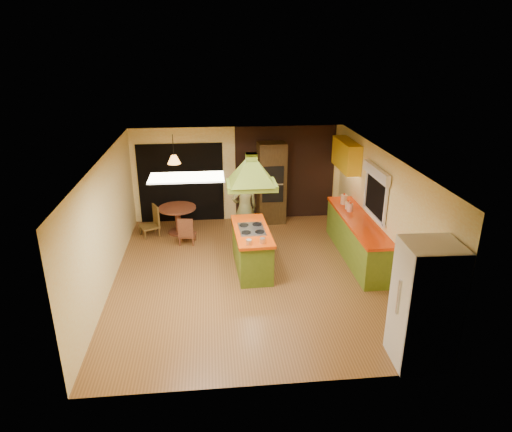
{
  "coord_description": "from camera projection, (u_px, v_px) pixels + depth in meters",
  "views": [
    {
      "loc": [
        -0.7,
        -8.36,
        4.56
      ],
      "look_at": [
        0.19,
        0.4,
        1.15
      ],
      "focal_mm": 32.0,
      "sensor_mm": 36.0,
      "label": 1
    }
  ],
  "objects": [
    {
      "name": "canister_small",
      "position": [
        348.0,
        205.0,
        10.48
      ],
      "size": [
        0.17,
        0.17,
        0.18
      ],
      "primitive_type": "cylinder",
      "rotation": [
        0.0,
        0.0,
        -0.42
      ],
      "color": "beige",
      "rests_on": "right_counter"
    },
    {
      "name": "man",
      "position": [
        245.0,
        209.0,
        10.58
      ],
      "size": [
        0.77,
        0.64,
        1.79
      ],
      "primitive_type": "imported",
      "rotation": [
        0.0,
        0.0,
        3.52
      ],
      "color": "brown",
      "rests_on": "ground"
    },
    {
      "name": "room_walls",
      "position": [
        249.0,
        219.0,
        9.01
      ],
      "size": [
        5.5,
        6.5,
        6.5
      ],
      "color": "#FFF3B6",
      "rests_on": "ground"
    },
    {
      "name": "fluor_panel",
      "position": [
        187.0,
        177.0,
        7.35
      ],
      "size": [
        1.2,
        0.6,
        0.03
      ],
      "primitive_type": "cube",
      "color": "white",
      "rests_on": "ceiling_plane"
    },
    {
      "name": "window_right",
      "position": [
        376.0,
        184.0,
        9.45
      ],
      "size": [
        0.12,
        1.35,
        1.06
      ],
      "color": "black",
      "rests_on": "room_walls"
    },
    {
      "name": "right_counter",
      "position": [
        357.0,
        238.0,
        10.08
      ],
      "size": [
        0.62,
        3.05,
        0.92
      ],
      "color": "olive",
      "rests_on": "ground"
    },
    {
      "name": "dining_table",
      "position": [
        178.0,
        215.0,
        11.35
      ],
      "size": [
        0.92,
        0.92,
        0.7
      ],
      "rotation": [
        0.0,
        0.0,
        0.15
      ],
      "color": "brown",
      "rests_on": "ground"
    },
    {
      "name": "chair_near",
      "position": [
        187.0,
        230.0,
        10.82
      ],
      "size": [
        0.43,
        0.43,
        0.69
      ],
      "primitive_type": null,
      "rotation": [
        0.0,
        0.0,
        3.0
      ],
      "color": "brown",
      "rests_on": "ground"
    },
    {
      "name": "chair_left",
      "position": [
        149.0,
        221.0,
        11.23
      ],
      "size": [
        0.56,
        0.56,
        0.76
      ],
      "primitive_type": null,
      "rotation": [
        0.0,
        0.0,
        -1.13
      ],
      "color": "brown",
      "rests_on": "ground"
    },
    {
      "name": "nook_opening",
      "position": [
        181.0,
        183.0,
        11.94
      ],
      "size": [
        2.2,
        0.03,
        2.1
      ],
      "primitive_type": "cube",
      "color": "black",
      "rests_on": "ground"
    },
    {
      "name": "kitchen_island",
      "position": [
        252.0,
        249.0,
        9.59
      ],
      "size": [
        0.79,
        1.81,
        0.91
      ],
      "rotation": [
        0.0,
        0.0,
        0.04
      ],
      "color": "#566F1B",
      "rests_on": "ground"
    },
    {
      "name": "upper_cabinets",
      "position": [
        346.0,
        155.0,
        11.04
      ],
      "size": [
        0.34,
        1.4,
        0.7
      ],
      "primitive_type": "cube",
      "color": "yellow",
      "rests_on": "room_walls"
    },
    {
      "name": "pendant_lamp",
      "position": [
        174.0,
        159.0,
        10.84
      ],
      "size": [
        0.39,
        0.39,
        0.2
      ],
      "primitive_type": "cone",
      "rotation": [
        0.0,
        0.0,
        -0.3
      ],
      "color": "#FF9E3F",
      "rests_on": "ceiling_plane"
    },
    {
      "name": "canister_medium",
      "position": [
        350.0,
        207.0,
        10.33
      ],
      "size": [
        0.16,
        0.16,
        0.18
      ],
      "primitive_type": "cylinder",
      "rotation": [
        0.0,
        0.0,
        -0.22
      ],
      "color": "#F9E0C8",
      "rests_on": "right_counter"
    },
    {
      "name": "brick_panel",
      "position": [
        285.0,
        173.0,
        12.13
      ],
      "size": [
        2.64,
        0.03,
        2.5
      ],
      "primitive_type": "cube",
      "color": "#381E14",
      "rests_on": "ground"
    },
    {
      "name": "wall_oven",
      "position": [
        271.0,
        183.0,
        11.89
      ],
      "size": [
        0.74,
        0.64,
        2.14
      ],
      "rotation": [
        0.0,
        0.0,
        0.06
      ],
      "color": "#422E15",
      "rests_on": "ground"
    },
    {
      "name": "range_hood",
      "position": [
        251.0,
        166.0,
        8.94
      ],
      "size": [
        0.99,
        0.72,
        0.79
      ],
      "rotation": [
        0.0,
        0.0,
        0.01
      ],
      "color": "#5F761D",
      "rests_on": "ceiling_plane"
    },
    {
      "name": "ground",
      "position": [
        249.0,
        275.0,
        9.46
      ],
      "size": [
        6.5,
        6.5,
        0.0
      ],
      "primitive_type": "plane",
      "color": "brown",
      "rests_on": "ground"
    },
    {
      "name": "canister_large",
      "position": [
        344.0,
        199.0,
        10.78
      ],
      "size": [
        0.18,
        0.18,
        0.22
      ],
      "primitive_type": "cylinder",
      "rotation": [
        0.0,
        0.0,
        0.2
      ],
      "color": "beige",
      "rests_on": "right_counter"
    },
    {
      "name": "ceiling_plane",
      "position": [
        248.0,
        157.0,
        8.56
      ],
      "size": [
        6.5,
        6.5,
        0.0
      ],
      "primitive_type": "plane",
      "rotation": [
        3.14,
        0.0,
        0.0
      ],
      "color": "silver",
      "rests_on": "room_walls"
    },
    {
      "name": "refrigerator",
      "position": [
        425.0,
        305.0,
        6.62
      ],
      "size": [
        0.82,
        0.78,
        1.94
      ],
      "primitive_type": "cube",
      "rotation": [
        0.0,
        0.0,
        -0.04
      ],
      "color": "white",
      "rests_on": "ground"
    }
  ]
}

